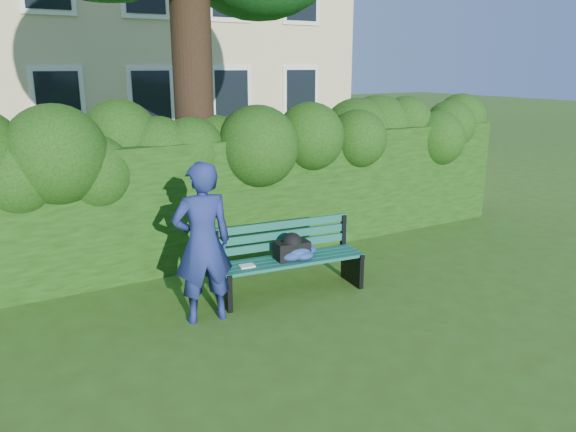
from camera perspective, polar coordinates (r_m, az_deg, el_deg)
ground at (r=7.04m, az=2.51°, el=-8.59°), size 80.00×80.00×0.00m
hedge at (r=8.59m, az=-5.44°, el=2.08°), size 10.00×1.00×1.80m
park_bench at (r=7.12m, az=0.31°, el=-4.01°), size 1.94×0.77×0.89m
man_reading at (r=6.29m, az=-8.66°, el=-2.75°), size 0.72×0.51×1.84m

